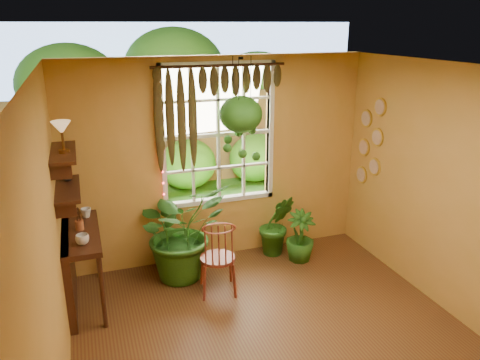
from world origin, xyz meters
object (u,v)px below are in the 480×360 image
(counter_ledge, at_px, (73,261))
(hanging_basket, at_px, (241,119))
(windsor_chair, at_px, (218,268))
(potted_plant_mid, at_px, (277,225))
(potted_plant_left, at_px, (181,231))

(counter_ledge, height_order, hanging_basket, hanging_basket)
(windsor_chair, relative_size, potted_plant_mid, 1.28)
(counter_ledge, height_order, potted_plant_left, potted_plant_left)
(windsor_chair, distance_m, potted_plant_left, 0.68)
(potted_plant_mid, bearing_deg, counter_ledge, -171.38)
(counter_ledge, xyz_separation_m, potted_plant_left, (1.28, 0.24, 0.07))
(potted_plant_left, distance_m, potted_plant_mid, 1.39)
(hanging_basket, bearing_deg, potted_plant_left, -171.78)
(counter_ledge, xyz_separation_m, potted_plant_mid, (2.64, 0.40, -0.11))
(counter_ledge, xyz_separation_m, windsor_chair, (1.60, -0.29, -0.23))
(potted_plant_left, height_order, potted_plant_mid, potted_plant_left)
(potted_plant_left, relative_size, hanging_basket, 0.97)
(windsor_chair, distance_m, potted_plant_mid, 1.26)
(windsor_chair, xyz_separation_m, potted_plant_left, (-0.32, 0.53, 0.30))
(windsor_chair, bearing_deg, potted_plant_left, 131.45)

